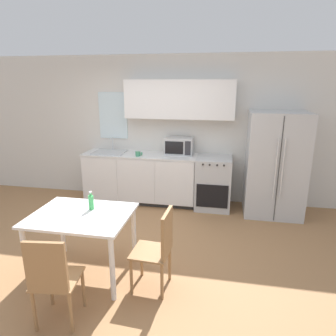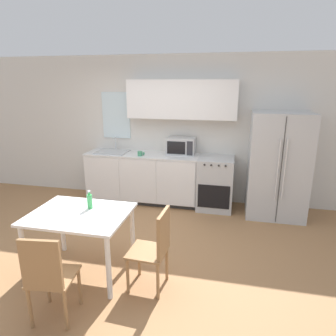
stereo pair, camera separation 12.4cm
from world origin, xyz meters
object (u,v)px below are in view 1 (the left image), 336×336
(refrigerator, at_px, (275,164))
(coffee_mug, at_px, (138,154))
(dining_table, at_px, (82,223))
(drink_bottle, at_px, (91,202))
(microwave, at_px, (179,146))
(dining_chair_near, at_px, (52,276))
(dining_chair_side, at_px, (159,245))
(oven_range, at_px, (213,183))

(refrigerator, xyz_separation_m, coffee_mug, (-2.37, -0.08, 0.10))
(dining_table, bearing_deg, drink_bottle, 67.25)
(refrigerator, relative_size, microwave, 3.45)
(refrigerator, relative_size, coffee_mug, 14.06)
(microwave, bearing_deg, dining_chair_near, -101.29)
(microwave, xyz_separation_m, dining_chair_near, (-0.65, -3.23, -0.55))
(refrigerator, distance_m, dining_chair_near, 3.84)
(dining_table, distance_m, dining_chair_near, 0.83)
(dining_chair_near, bearing_deg, drink_bottle, 85.18)
(coffee_mug, xyz_separation_m, dining_chair_near, (0.05, -2.97, -0.44))
(coffee_mug, relative_size, dining_chair_side, 0.13)
(dining_table, distance_m, dining_chair_side, 0.95)
(refrigerator, bearing_deg, drink_bottle, -138.53)
(microwave, distance_m, dining_table, 2.57)
(microwave, height_order, drink_bottle, microwave)
(drink_bottle, bearing_deg, coffee_mug, 90.25)
(refrigerator, xyz_separation_m, dining_chair_side, (-1.49, -2.34, -0.34))
(refrigerator, bearing_deg, coffee_mug, -178.09)
(microwave, bearing_deg, refrigerator, -6.40)
(coffee_mug, distance_m, dining_table, 2.18)
(refrigerator, height_order, drink_bottle, refrigerator)
(dining_table, xyz_separation_m, drink_bottle, (0.06, 0.15, 0.20))
(dining_chair_near, distance_m, dining_chair_side, 1.09)
(dining_chair_near, bearing_deg, oven_range, 60.00)
(microwave, bearing_deg, oven_range, -11.07)
(microwave, bearing_deg, dining_chair_side, -85.77)
(dining_table, bearing_deg, dining_chair_near, -82.80)
(oven_range, distance_m, coffee_mug, 1.45)
(dining_table, height_order, drink_bottle, drink_bottle)
(dining_chair_side, bearing_deg, dining_table, 86.76)
(microwave, relative_size, dining_chair_near, 0.55)
(dining_table, bearing_deg, oven_range, 58.55)
(oven_range, relative_size, coffee_mug, 7.49)
(dining_chair_near, bearing_deg, dining_chair_side, 33.10)
(oven_range, xyz_separation_m, dining_table, (-1.40, -2.29, 0.19))
(microwave, relative_size, drink_bottle, 2.27)
(drink_bottle, bearing_deg, dining_chair_side, -16.03)
(dining_chair_near, height_order, drink_bottle, drink_bottle)
(oven_range, distance_m, drink_bottle, 2.56)
(microwave, distance_m, coffee_mug, 0.75)
(refrigerator, height_order, dining_chair_side, refrigerator)
(refrigerator, xyz_separation_m, dining_chair_near, (-2.32, -3.05, -0.34))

